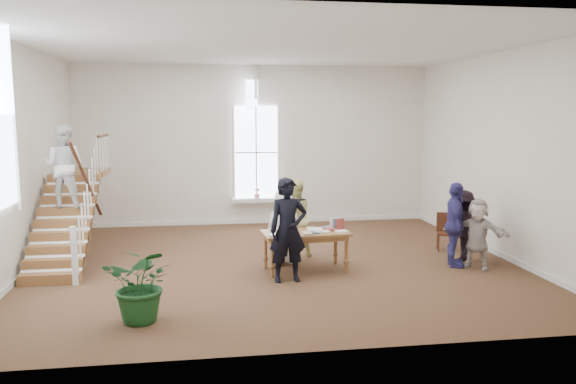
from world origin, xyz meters
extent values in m
plane|color=#4C351E|center=(0.00, 0.00, 0.00)|extent=(10.00, 10.00, 0.00)
plane|color=silver|center=(0.00, 4.50, 2.25)|extent=(10.00, 0.00, 10.00)
plane|color=silver|center=(0.00, -4.50, 2.25)|extent=(10.00, 0.00, 10.00)
plane|color=silver|center=(-5.00, 0.00, 2.25)|extent=(0.00, 9.00, 9.00)
plane|color=silver|center=(5.00, 0.00, 2.25)|extent=(0.00, 9.00, 9.00)
plane|color=white|center=(0.00, 0.00, 4.50)|extent=(10.00, 10.00, 0.00)
cube|color=white|center=(0.00, 4.32, 0.70)|extent=(1.45, 0.28, 0.10)
plane|color=white|center=(0.00, 4.44, 2.05)|extent=(2.60, 0.00, 2.60)
plane|color=white|center=(0.00, 4.44, 3.65)|extent=(0.60, 0.60, 0.85)
cube|color=white|center=(0.00, 4.47, 0.06)|extent=(10.00, 0.04, 0.12)
imported|color=pink|center=(0.00, 4.29, 0.90)|extent=(0.17, 0.17, 0.30)
cube|color=brown|center=(-4.35, -0.80, 0.10)|extent=(1.10, 0.30, 0.20)
cube|color=brown|center=(-4.35, -0.50, 0.30)|extent=(1.10, 0.30, 0.20)
cube|color=brown|center=(-4.35, -0.20, 0.50)|extent=(1.10, 0.30, 0.20)
cube|color=brown|center=(-4.35, 0.10, 0.70)|extent=(1.10, 0.30, 0.20)
cube|color=brown|center=(-4.35, 0.40, 0.90)|extent=(1.10, 0.30, 0.20)
cube|color=brown|center=(-4.35, 0.70, 1.10)|extent=(1.10, 0.30, 0.20)
cube|color=brown|center=(-4.35, 1.00, 1.30)|extent=(1.10, 0.30, 0.20)
cube|color=brown|center=(-4.35, 1.30, 1.50)|extent=(1.10, 0.30, 0.20)
cube|color=brown|center=(-4.35, 1.60, 1.70)|extent=(1.10, 0.30, 0.20)
cube|color=brown|center=(-4.35, 2.50, 1.74)|extent=(1.10, 1.20, 0.12)
cube|color=white|center=(-3.86, -0.95, 0.55)|extent=(0.10, 0.10, 1.10)
cylinder|color=#37190F|center=(-3.85, 0.40, 1.75)|extent=(0.07, 2.74, 1.86)
imported|color=silver|center=(-4.35, 0.70, 2.06)|extent=(0.94, 0.79, 1.72)
cube|color=brown|center=(0.51, -0.64, 0.77)|extent=(1.78, 1.01, 0.05)
cube|color=brown|center=(0.51, -0.64, 0.70)|extent=(1.65, 0.88, 0.10)
cylinder|color=brown|center=(-0.21, -1.04, 0.37)|extent=(0.07, 0.07, 0.75)
cylinder|color=brown|center=(1.29, -0.89, 0.37)|extent=(0.07, 0.07, 0.75)
cylinder|color=brown|center=(-0.27, -0.39, 0.37)|extent=(0.07, 0.07, 0.75)
cylinder|color=brown|center=(1.23, -0.24, 0.37)|extent=(0.07, 0.07, 0.75)
cube|color=silver|center=(0.74, -0.72, 0.82)|extent=(0.21, 0.29, 0.04)
cube|color=beige|center=(0.01, -0.68, 0.83)|extent=(0.23, 0.31, 0.05)
cube|color=tan|center=(0.12, -0.68, 0.83)|extent=(0.22, 0.23, 0.06)
cube|color=silver|center=(0.79, -0.59, 0.82)|extent=(0.18, 0.29, 0.04)
cube|color=#4C5972|center=(0.65, -0.79, 0.81)|extent=(0.24, 0.22, 0.03)
cube|color=maroon|center=(0.96, -0.50, 0.81)|extent=(0.23, 0.27, 0.02)
cube|color=white|center=(-0.15, -0.93, 0.81)|extent=(0.23, 0.26, 0.03)
cube|color=#BFB299|center=(0.24, -0.74, 0.81)|extent=(0.21, 0.27, 0.03)
cube|color=silver|center=(0.13, -0.89, 0.81)|extent=(0.16, 0.24, 0.03)
cube|color=beige|center=(-0.09, -0.55, 0.83)|extent=(0.20, 0.23, 0.06)
cube|color=tan|center=(0.49, -0.89, 0.82)|extent=(0.19, 0.30, 0.04)
cube|color=silver|center=(0.88, -0.77, 0.82)|extent=(0.21, 0.23, 0.03)
cube|color=#4C5972|center=(1.07, -0.34, 0.81)|extent=(0.25, 0.26, 0.03)
cube|color=maroon|center=(1.05, -0.57, 0.82)|extent=(0.28, 0.27, 0.04)
cube|color=white|center=(0.69, -0.57, 0.81)|extent=(0.28, 0.27, 0.02)
cube|color=#BFB299|center=(0.67, -0.37, 0.81)|extent=(0.19, 0.21, 0.02)
cube|color=silver|center=(1.22, -0.74, 0.81)|extent=(0.27, 0.25, 0.02)
imported|color=black|center=(0.06, -1.29, 0.98)|extent=(0.76, 0.53, 1.97)
imported|color=silver|center=(0.16, -0.04, 0.79)|extent=(0.85, 0.63, 1.58)
imported|color=#D9D588|center=(0.46, 0.46, 0.86)|extent=(1.02, 0.92, 1.73)
imported|color=navy|center=(3.61, -0.77, 0.88)|extent=(0.70, 1.11, 1.75)
imported|color=black|center=(4.00, -0.32, 0.76)|extent=(1.12, 1.06, 1.52)
imported|color=beige|center=(4.00, -0.97, 0.72)|extent=(1.28, 1.21, 1.44)
imported|color=#133C17|center=(-2.43, -3.04, 0.59)|extent=(1.27, 1.17, 1.19)
cube|color=#37190F|center=(4.00, 0.54, 0.40)|extent=(0.48, 0.48, 0.04)
cube|color=#37190F|center=(4.05, 0.70, 0.64)|extent=(0.37, 0.15, 0.45)
cylinder|color=#37190F|center=(3.81, 0.44, 0.20)|extent=(0.04, 0.04, 0.39)
cylinder|color=#37190F|center=(4.10, 0.34, 0.20)|extent=(0.04, 0.04, 0.39)
cylinder|color=#37190F|center=(3.90, 0.73, 0.20)|extent=(0.04, 0.04, 0.39)
cylinder|color=#37190F|center=(4.19, 0.63, 0.20)|extent=(0.04, 0.04, 0.39)
camera|label=1|loc=(-1.46, -11.46, 3.13)|focal=35.00mm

